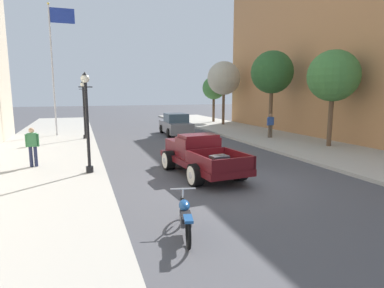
{
  "coord_description": "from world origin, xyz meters",
  "views": [
    {
      "loc": [
        -5.36,
        -10.24,
        3.25
      ],
      "look_at": [
        -0.79,
        2.97,
        1.0
      ],
      "focal_mm": 30.23,
      "sensor_mm": 36.0,
      "label": 1
    }
  ],
  "objects_px": {
    "flagpole": "(55,56)",
    "street_tree_nearest": "(333,76)",
    "motorcycle_parked": "(185,216)",
    "street_lamp_far": "(84,105)",
    "hotrod_truck_maroon": "(199,155)",
    "pedestrian_sidewalk_left": "(32,145)",
    "street_lamp_near": "(87,115)",
    "street_tree_farthest": "(214,88)",
    "street_tree_third": "(224,78)",
    "car_background_grey": "(176,125)",
    "pedestrian_sidewalk_right": "(270,124)",
    "street_tree_second": "(272,73)"
  },
  "relations": [
    {
      "from": "street_tree_third",
      "to": "street_tree_farthest",
      "type": "height_order",
      "value": "street_tree_third"
    },
    {
      "from": "flagpole",
      "to": "street_tree_second",
      "type": "distance_m",
      "value": 15.38
    },
    {
      "from": "street_lamp_near",
      "to": "flagpole",
      "type": "height_order",
      "value": "flagpole"
    },
    {
      "from": "hotrod_truck_maroon",
      "to": "car_background_grey",
      "type": "relative_size",
      "value": 1.16
    },
    {
      "from": "hotrod_truck_maroon",
      "to": "pedestrian_sidewalk_left",
      "type": "xyz_separation_m",
      "value": [
        -6.38,
        2.78,
        0.33
      ]
    },
    {
      "from": "car_background_grey",
      "to": "pedestrian_sidewalk_right",
      "type": "distance_m",
      "value": 7.13
    },
    {
      "from": "street_lamp_far",
      "to": "street_tree_third",
      "type": "height_order",
      "value": "street_tree_third"
    },
    {
      "from": "street_tree_third",
      "to": "street_lamp_near",
      "type": "bearing_deg",
      "value": -129.38
    },
    {
      "from": "street_lamp_far",
      "to": "street_tree_second",
      "type": "xyz_separation_m",
      "value": [
        12.85,
        -2.41,
        2.24
      ]
    },
    {
      "from": "hotrod_truck_maroon",
      "to": "pedestrian_sidewalk_right",
      "type": "bearing_deg",
      "value": 42.24
    },
    {
      "from": "pedestrian_sidewalk_left",
      "to": "street_lamp_far",
      "type": "distance_m",
      "value": 8.47
    },
    {
      "from": "car_background_grey",
      "to": "street_tree_nearest",
      "type": "distance_m",
      "value": 11.55
    },
    {
      "from": "flagpole",
      "to": "street_tree_second",
      "type": "xyz_separation_m",
      "value": [
        14.55,
        -4.85,
        -1.14
      ]
    },
    {
      "from": "flagpole",
      "to": "street_tree_nearest",
      "type": "height_order",
      "value": "flagpole"
    },
    {
      "from": "motorcycle_parked",
      "to": "street_lamp_near",
      "type": "relative_size",
      "value": 0.54
    },
    {
      "from": "hotrod_truck_maroon",
      "to": "car_background_grey",
      "type": "xyz_separation_m",
      "value": [
        2.44,
        11.75,
        0.01
      ]
    },
    {
      "from": "street_lamp_near",
      "to": "street_tree_farthest",
      "type": "relative_size",
      "value": 0.82
    },
    {
      "from": "street_tree_third",
      "to": "street_tree_farthest",
      "type": "relative_size",
      "value": 1.27
    },
    {
      "from": "pedestrian_sidewalk_left",
      "to": "motorcycle_parked",
      "type": "bearing_deg",
      "value": -62.76
    },
    {
      "from": "street_lamp_far",
      "to": "flagpole",
      "type": "height_order",
      "value": "flagpole"
    },
    {
      "from": "street_tree_nearest",
      "to": "street_tree_third",
      "type": "bearing_deg",
      "value": 92.13
    },
    {
      "from": "flagpole",
      "to": "street_tree_farthest",
      "type": "xyz_separation_m",
      "value": [
        14.79,
        6.36,
        -2.12
      ]
    },
    {
      "from": "pedestrian_sidewalk_right",
      "to": "street_tree_farthest",
      "type": "xyz_separation_m",
      "value": [
        1.05,
        12.51,
        2.56
      ]
    },
    {
      "from": "street_lamp_near",
      "to": "street_tree_farthest",
      "type": "distance_m",
      "value": 22.85
    },
    {
      "from": "street_tree_second",
      "to": "car_background_grey",
      "type": "bearing_deg",
      "value": 152.02
    },
    {
      "from": "pedestrian_sidewalk_right",
      "to": "flagpole",
      "type": "bearing_deg",
      "value": 155.9
    },
    {
      "from": "street_lamp_near",
      "to": "street_lamp_far",
      "type": "xyz_separation_m",
      "value": [
        0.02,
        9.88,
        0.0
      ]
    },
    {
      "from": "street_lamp_near",
      "to": "street_tree_third",
      "type": "xyz_separation_m",
      "value": [
        12.85,
        15.65,
        2.15
      ]
    },
    {
      "from": "street_tree_nearest",
      "to": "street_tree_third",
      "type": "xyz_separation_m",
      "value": [
        -0.51,
        13.63,
        0.4
      ]
    },
    {
      "from": "pedestrian_sidewalk_left",
      "to": "street_tree_farthest",
      "type": "height_order",
      "value": "street_tree_farthest"
    },
    {
      "from": "street_lamp_far",
      "to": "street_tree_second",
      "type": "height_order",
      "value": "street_tree_second"
    },
    {
      "from": "motorcycle_parked",
      "to": "street_lamp_far",
      "type": "relative_size",
      "value": 0.54
    },
    {
      "from": "hotrod_truck_maroon",
      "to": "street_tree_farthest",
      "type": "relative_size",
      "value": 1.07
    },
    {
      "from": "street_tree_third",
      "to": "motorcycle_parked",
      "type": "bearing_deg",
      "value": -116.58
    },
    {
      "from": "street_lamp_far",
      "to": "street_tree_nearest",
      "type": "bearing_deg",
      "value": -30.53
    },
    {
      "from": "hotrod_truck_maroon",
      "to": "motorcycle_parked",
      "type": "height_order",
      "value": "hotrod_truck_maroon"
    },
    {
      "from": "street_tree_second",
      "to": "street_tree_nearest",
      "type": "bearing_deg",
      "value": -84.89
    },
    {
      "from": "hotrod_truck_maroon",
      "to": "street_lamp_near",
      "type": "height_order",
      "value": "street_lamp_near"
    },
    {
      "from": "pedestrian_sidewalk_left",
      "to": "street_lamp_near",
      "type": "distance_m",
      "value": 3.12
    },
    {
      "from": "car_background_grey",
      "to": "street_tree_farthest",
      "type": "relative_size",
      "value": 0.92
    },
    {
      "from": "street_tree_second",
      "to": "street_tree_farthest",
      "type": "bearing_deg",
      "value": 88.79
    },
    {
      "from": "motorcycle_parked",
      "to": "street_tree_farthest",
      "type": "distance_m",
      "value": 27.45
    },
    {
      "from": "pedestrian_sidewalk_left",
      "to": "flagpole",
      "type": "xyz_separation_m",
      "value": [
        0.5,
        10.51,
        4.68
      ]
    },
    {
      "from": "pedestrian_sidewalk_left",
      "to": "street_tree_nearest",
      "type": "height_order",
      "value": "street_tree_nearest"
    },
    {
      "from": "street_lamp_far",
      "to": "flagpole",
      "type": "bearing_deg",
      "value": 125.03
    },
    {
      "from": "car_background_grey",
      "to": "street_lamp_near",
      "type": "height_order",
      "value": "street_lamp_near"
    },
    {
      "from": "pedestrian_sidewalk_left",
      "to": "street_tree_nearest",
      "type": "bearing_deg",
      "value": 0.78
    },
    {
      "from": "street_tree_nearest",
      "to": "street_tree_farthest",
      "type": "distance_m",
      "value": 16.67
    },
    {
      "from": "hotrod_truck_maroon",
      "to": "street_tree_farthest",
      "type": "bearing_deg",
      "value": 65.6
    },
    {
      "from": "hotrod_truck_maroon",
      "to": "flagpole",
      "type": "relative_size",
      "value": 0.55
    }
  ]
}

